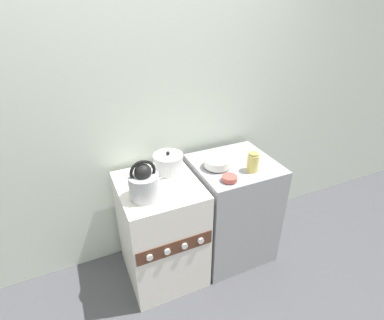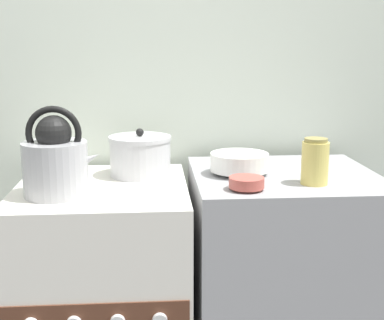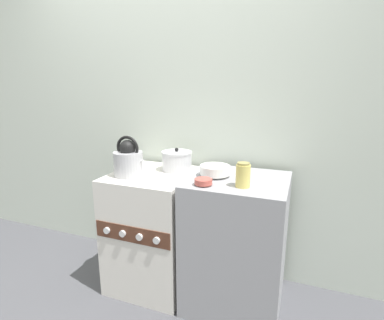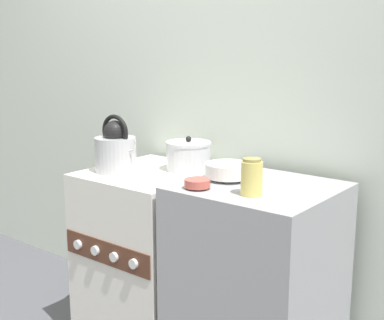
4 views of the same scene
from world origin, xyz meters
name	(u,v)px [view 1 (image 1 of 4)]	position (x,y,z in m)	size (l,w,h in m)	color
ground_plane	(177,298)	(0.00, 0.00, 0.00)	(12.00, 12.00, 0.00)	#4C4C51
wall_back	(139,113)	(0.00, 0.68, 1.25)	(7.00, 0.06, 2.50)	silver
stove	(161,230)	(0.00, 0.30, 0.43)	(0.56, 0.63, 0.85)	silver
counter	(231,209)	(0.61, 0.29, 0.44)	(0.61, 0.58, 0.88)	#99999E
kettle	(144,183)	(-0.12, 0.19, 0.96)	(0.24, 0.20, 0.28)	#B2B2B7
cooking_pot	(168,163)	(0.13, 0.44, 0.92)	(0.22, 0.22, 0.17)	silver
enamel_bowl	(217,163)	(0.46, 0.29, 0.92)	(0.19, 0.19, 0.07)	white
small_ceramic_bowl	(229,178)	(0.45, 0.09, 0.91)	(0.11, 0.11, 0.04)	#B75147
storage_jar	(253,162)	(0.67, 0.15, 0.95)	(0.08, 0.08, 0.14)	#E0CC66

